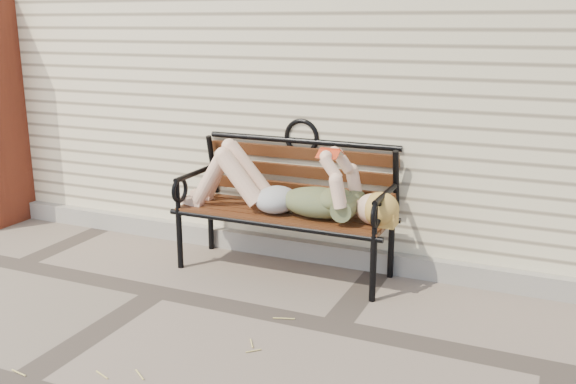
% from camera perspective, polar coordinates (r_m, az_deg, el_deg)
% --- Properties ---
extents(ground, '(80.00, 80.00, 0.00)m').
position_cam_1_polar(ground, '(4.45, -11.43, -8.72)').
color(ground, '#75645A').
rests_on(ground, ground).
extents(house_wall, '(8.00, 4.00, 3.00)m').
position_cam_1_polar(house_wall, '(6.75, 2.94, 12.69)').
color(house_wall, beige).
rests_on(house_wall, ground).
extents(foundation_strip, '(8.00, 0.10, 0.15)m').
position_cam_1_polar(foundation_strip, '(5.18, -5.33, -4.13)').
color(foundation_strip, gray).
rests_on(foundation_strip, ground).
extents(garden_bench, '(1.66, 0.66, 1.08)m').
position_cam_1_polar(garden_bench, '(4.59, 0.10, 0.32)').
color(garden_bench, black).
rests_on(garden_bench, ground).
extents(reading_woman, '(1.57, 0.36, 0.49)m').
position_cam_1_polar(reading_woman, '(4.46, -0.42, 0.37)').
color(reading_woman, '#0A324C').
rests_on(reading_woman, ground).
extents(straw_scatter, '(2.78, 1.60, 0.01)m').
position_cam_1_polar(straw_scatter, '(3.98, -19.44, -12.16)').
color(straw_scatter, '#D4BF67').
rests_on(straw_scatter, ground).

